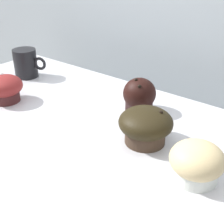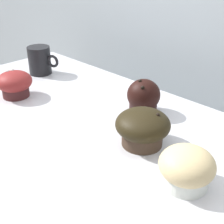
{
  "view_description": "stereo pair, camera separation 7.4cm",
  "coord_description": "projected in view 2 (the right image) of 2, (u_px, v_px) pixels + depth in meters",
  "views": [
    {
      "loc": [
        0.53,
        -0.47,
        1.34
      ],
      "look_at": [
        0.13,
        0.05,
        1.0
      ],
      "focal_mm": 50.0,
      "sensor_mm": 36.0,
      "label": 1
    },
    {
      "loc": [
        0.59,
        -0.42,
        1.34
      ],
      "look_at": [
        0.13,
        0.05,
        1.0
      ],
      "focal_mm": 50.0,
      "sensor_mm": 36.0,
      "label": 2
    }
  ],
  "objects": [
    {
      "name": "wall_back",
      "position": [
        189.0,
        76.0,
        1.21
      ],
      "size": [
        3.2,
        0.1,
        1.8
      ],
      "primitive_type": "cube",
      "color": "#A8B2B7",
      "rests_on": "ground"
    },
    {
      "name": "muffin_back_left",
      "position": [
        186.0,
        168.0,
        0.56
      ],
      "size": [
        0.1,
        0.1,
        0.08
      ],
      "color": "white",
      "rests_on": "display_counter"
    },
    {
      "name": "muffin_back_right",
      "position": [
        143.0,
        97.0,
        0.82
      ],
      "size": [
        0.09,
        0.09,
        0.09
      ],
      "color": "#2F1C1B",
      "rests_on": "display_counter"
    },
    {
      "name": "muffin_front_left",
      "position": [
        15.0,
        84.0,
        0.91
      ],
      "size": [
        0.1,
        0.1,
        0.08
      ],
      "color": "#451E1E",
      "rests_on": "display_counter"
    },
    {
      "name": "coffee_cup",
      "position": [
        40.0,
        60.0,
        1.07
      ],
      "size": [
        0.11,
        0.08,
        0.09
      ],
      "color": "black",
      "rests_on": "display_counter"
    },
    {
      "name": "muffin_front_center",
      "position": [
        143.0,
        127.0,
        0.68
      ],
      "size": [
        0.12,
        0.12,
        0.08
      ],
      "color": "#3D2C20",
      "rests_on": "display_counter"
    }
  ]
}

